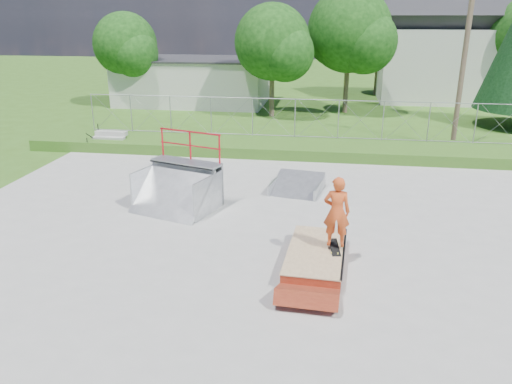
{
  "coord_description": "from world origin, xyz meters",
  "views": [
    {
      "loc": [
        1.67,
        -12.49,
        5.95
      ],
      "look_at": [
        -0.38,
        0.95,
        1.1
      ],
      "focal_mm": 35.0,
      "sensor_mm": 36.0,
      "label": 1
    }
  ],
  "objects_px": {
    "quarter_pipe": "(174,175)",
    "flat_bank_ramp": "(297,185)",
    "grind_box": "(316,257)",
    "skater": "(337,215)"
  },
  "relations": [
    {
      "from": "quarter_pipe",
      "to": "flat_bank_ramp",
      "type": "distance_m",
      "value": 4.48
    },
    {
      "from": "grind_box",
      "to": "flat_bank_ramp",
      "type": "xyz_separation_m",
      "value": [
        -0.87,
        5.41,
        0.05
      ]
    },
    {
      "from": "flat_bank_ramp",
      "to": "grind_box",
      "type": "bearing_deg",
      "value": -70.88
    },
    {
      "from": "quarter_pipe",
      "to": "flat_bank_ramp",
      "type": "bearing_deg",
      "value": 49.51
    },
    {
      "from": "quarter_pipe",
      "to": "flat_bank_ramp",
      "type": "height_order",
      "value": "quarter_pipe"
    },
    {
      "from": "grind_box",
      "to": "quarter_pipe",
      "type": "distance_m",
      "value": 5.63
    },
    {
      "from": "grind_box",
      "to": "skater",
      "type": "bearing_deg",
      "value": 16.3
    },
    {
      "from": "quarter_pipe",
      "to": "grind_box",
      "type": "bearing_deg",
      "value": -16.21
    },
    {
      "from": "grind_box",
      "to": "flat_bank_ramp",
      "type": "bearing_deg",
      "value": 102.44
    },
    {
      "from": "skater",
      "to": "flat_bank_ramp",
      "type": "bearing_deg",
      "value": -74.69
    }
  ]
}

